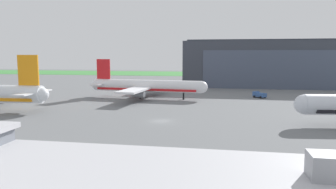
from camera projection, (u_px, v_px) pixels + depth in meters
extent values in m
plane|color=slate|center=(161.00, 121.00, 67.61)|extent=(440.00, 440.00, 0.00)
cube|color=#40893F|center=(207.00, 74.00, 234.51)|extent=(440.00, 56.00, 0.08)
cube|color=#383D47|center=(265.00, 64.00, 149.19)|extent=(71.85, 41.04, 19.66)
cube|color=#424C60|center=(271.00, 70.00, 129.23)|extent=(54.60, 0.30, 15.73)
cube|color=#383D47|center=(266.00, 41.00, 147.91)|extent=(71.85, 9.85, 1.20)
cylinder|color=silver|center=(147.00, 86.00, 102.68)|extent=(35.66, 6.76, 3.82)
sphere|color=silver|center=(202.00, 87.00, 98.19)|extent=(3.67, 3.67, 3.67)
sphere|color=silver|center=(96.00, 84.00, 107.18)|extent=(2.98, 2.98, 2.98)
cube|color=red|center=(147.00, 89.00, 102.81)|extent=(32.84, 6.56, 0.67)
cube|color=red|center=(103.00, 69.00, 105.83)|extent=(4.63, 0.78, 6.50)
cube|color=silver|center=(98.00, 84.00, 103.83)|extent=(3.63, 5.60, 0.28)
cube|color=silver|center=(106.00, 83.00, 109.35)|extent=(3.63, 5.60, 0.28)
cube|color=silver|center=(134.00, 90.00, 94.29)|extent=(6.98, 16.31, 0.56)
cube|color=silver|center=(153.00, 85.00, 111.55)|extent=(6.98, 16.31, 0.56)
cylinder|color=gray|center=(139.00, 94.00, 95.47)|extent=(3.79, 2.40, 2.10)
cylinder|color=gray|center=(154.00, 89.00, 110.29)|extent=(3.79, 2.40, 2.10)
cylinder|color=black|center=(183.00, 96.00, 99.99)|extent=(0.56, 0.56, 2.13)
cylinder|color=black|center=(140.00, 96.00, 101.48)|extent=(0.56, 0.56, 2.13)
cylinder|color=black|center=(144.00, 94.00, 105.33)|extent=(0.56, 0.56, 2.13)
sphere|color=silver|center=(304.00, 104.00, 62.89)|extent=(3.86, 3.86, 3.86)
sphere|color=silver|center=(42.00, 94.00, 76.96)|extent=(3.33, 3.33, 3.33)
cube|color=orange|center=(28.00, 70.00, 76.71)|extent=(5.18, 0.55, 7.26)
cube|color=silver|center=(40.00, 91.00, 80.38)|extent=(3.76, 6.09, 0.28)
cube|color=silver|center=(25.00, 94.00, 74.12)|extent=(3.76, 6.09, 0.28)
cube|color=#335693|center=(256.00, 94.00, 105.30)|extent=(2.33, 2.34, 1.59)
cube|color=#335693|center=(261.00, 95.00, 103.63)|extent=(3.52, 3.51, 1.23)
cylinder|color=black|center=(259.00, 96.00, 105.87)|extent=(0.73, 0.72, 0.76)
cylinder|color=black|center=(254.00, 96.00, 104.58)|extent=(0.73, 0.72, 0.76)
cylinder|color=black|center=(265.00, 97.00, 103.85)|extent=(0.73, 0.72, 0.76)
cylinder|color=black|center=(261.00, 97.00, 102.56)|extent=(0.73, 0.72, 0.76)
cube|color=gray|center=(329.00, 166.00, 21.59)|extent=(2.60, 2.17, 1.74)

